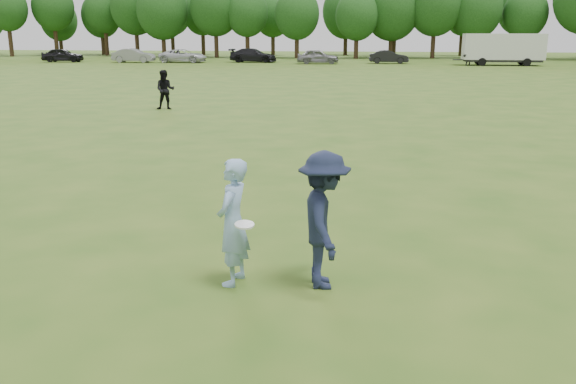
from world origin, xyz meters
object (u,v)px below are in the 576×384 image
(car_b, at_px, (134,56))
(car_f, at_px, (389,57))
(car_a, at_px, (63,55))
(car_e, at_px, (318,57))
(player_far_d, at_px, (469,57))
(car_d, at_px, (253,55))
(defender, at_px, (324,220))
(cargo_trailer, at_px, (503,48))
(thrower, at_px, (233,222))
(player_far_a, at_px, (165,90))
(car_c, at_px, (183,56))

(car_b, relative_size, car_f, 1.09)
(car_a, height_order, car_e, car_a)
(player_far_d, bearing_deg, car_d, 140.13)
(defender, xyz_separation_m, car_f, (2.14, 60.92, -0.27))
(car_d, bearing_deg, car_e, -104.33)
(car_d, distance_m, cargo_trailer, 26.93)
(thrower, xyz_separation_m, player_far_a, (-7.54, 19.05, -0.02))
(player_far_d, relative_size, cargo_trailer, 0.20)
(car_f, height_order, cargo_trailer, cargo_trailer)
(defender, distance_m, cargo_trailer, 60.39)
(player_far_d, xyz_separation_m, cargo_trailer, (3.52, 1.02, 0.86))
(defender, relative_size, car_a, 0.43)
(player_far_d, bearing_deg, thrower, -132.01)
(player_far_d, distance_m, car_e, 15.74)
(car_e, bearing_deg, player_far_a, 168.59)
(defender, relative_size, car_d, 0.36)
(car_b, height_order, car_c, car_b)
(car_c, height_order, car_f, car_c)
(car_c, bearing_deg, car_e, -92.11)
(cargo_trailer, bearing_deg, car_f, 169.62)
(player_far_a, height_order, car_c, player_far_a)
(car_c, relative_size, car_e, 1.17)
(car_a, bearing_deg, player_far_d, -99.40)
(defender, bearing_deg, car_b, 13.15)
(car_d, xyz_separation_m, car_f, (15.21, -0.57, -0.07))
(car_c, bearing_deg, car_a, 93.27)
(player_far_d, bearing_deg, cargo_trailer, -14.62)
(defender, distance_m, car_a, 68.59)
(player_far_a, distance_m, car_e, 40.39)
(car_b, distance_m, cargo_trailer, 40.03)
(defender, height_order, player_far_a, defender)
(thrower, distance_m, defender, 1.28)
(thrower, bearing_deg, player_far_d, 176.97)
(thrower, height_order, player_far_a, thrower)
(thrower, height_order, car_d, thrower)
(player_far_a, relative_size, car_f, 0.42)
(car_d, bearing_deg, player_far_a, -171.90)
(car_c, height_order, car_e, car_e)
(defender, height_order, car_d, defender)
(car_b, distance_m, car_e, 20.82)
(player_far_a, height_order, car_e, player_far_a)
(car_a, bearing_deg, car_c, -94.69)
(defender, bearing_deg, player_far_a, 14.07)
(car_a, xyz_separation_m, car_c, (14.04, 0.74, -0.04))
(car_c, xyz_separation_m, car_f, (22.91, 1.08, -0.03))
(car_c, relative_size, cargo_trailer, 0.59)
(car_e, height_order, car_f, car_e)
(player_far_d, xyz_separation_m, car_c, (-30.96, 2.06, -0.18))
(car_f, bearing_deg, car_b, 91.49)
(car_b, bearing_deg, car_d, -83.36)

